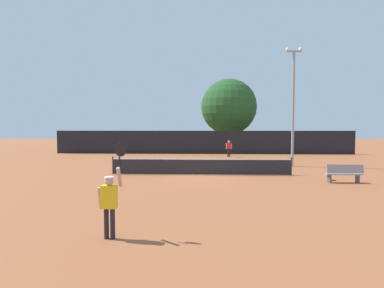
{
  "coord_description": "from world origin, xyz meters",
  "views": [
    {
      "loc": [
        0.27,
        -18.41,
        2.81
      ],
      "look_at": [
        -0.64,
        2.55,
        1.7
      ],
      "focal_mm": 29.13,
      "sensor_mm": 36.0,
      "label": 1
    }
  ],
  "objects_px": {
    "spare_racket": "(331,180)",
    "light_pole": "(293,100)",
    "player_serving": "(110,198)",
    "player_receiving": "(229,147)",
    "parked_car_near": "(144,143)",
    "large_tree": "(229,107)",
    "tennis_ball": "(193,174)",
    "courtside_bench": "(344,174)"
  },
  "relations": [
    {
      "from": "tennis_ball",
      "to": "parked_car_near",
      "type": "bearing_deg",
      "value": 108.09
    },
    {
      "from": "large_tree",
      "to": "parked_car_near",
      "type": "height_order",
      "value": "large_tree"
    },
    {
      "from": "spare_racket",
      "to": "parked_car_near",
      "type": "height_order",
      "value": "parked_car_near"
    },
    {
      "from": "player_receiving",
      "to": "spare_racket",
      "type": "bearing_deg",
      "value": 109.15
    },
    {
      "from": "player_serving",
      "to": "player_receiving",
      "type": "relative_size",
      "value": 1.55
    },
    {
      "from": "large_tree",
      "to": "player_receiving",
      "type": "bearing_deg",
      "value": -94.05
    },
    {
      "from": "player_serving",
      "to": "player_receiving",
      "type": "xyz_separation_m",
      "value": [
        4.64,
        22.15,
        -0.1
      ]
    },
    {
      "from": "player_serving",
      "to": "large_tree",
      "type": "xyz_separation_m",
      "value": [
        5.23,
        30.46,
        4.27
      ]
    },
    {
      "from": "spare_racket",
      "to": "large_tree",
      "type": "bearing_deg",
      "value": 100.42
    },
    {
      "from": "spare_racket",
      "to": "tennis_ball",
      "type": "bearing_deg",
      "value": 168.8
    },
    {
      "from": "player_serving",
      "to": "parked_car_near",
      "type": "distance_m",
      "value": 34.41
    },
    {
      "from": "spare_racket",
      "to": "courtside_bench",
      "type": "height_order",
      "value": "courtside_bench"
    },
    {
      "from": "courtside_bench",
      "to": "light_pole",
      "type": "bearing_deg",
      "value": 96.3
    },
    {
      "from": "courtside_bench",
      "to": "parked_car_near",
      "type": "distance_m",
      "value": 29.81
    },
    {
      "from": "courtside_bench",
      "to": "light_pole",
      "type": "relative_size",
      "value": 0.21
    },
    {
      "from": "large_tree",
      "to": "parked_car_near",
      "type": "bearing_deg",
      "value": 162.84
    },
    {
      "from": "player_serving",
      "to": "light_pole",
      "type": "height_order",
      "value": "light_pole"
    },
    {
      "from": "large_tree",
      "to": "spare_racket",
      "type": "bearing_deg",
      "value": -79.58
    },
    {
      "from": "spare_racket",
      "to": "parked_car_near",
      "type": "bearing_deg",
      "value": 121.33
    },
    {
      "from": "player_receiving",
      "to": "parked_car_near",
      "type": "height_order",
      "value": "parked_car_near"
    },
    {
      "from": "player_serving",
      "to": "courtside_bench",
      "type": "distance_m",
      "value": 12.57
    },
    {
      "from": "spare_racket",
      "to": "player_receiving",
      "type": "bearing_deg",
      "value": 109.15
    },
    {
      "from": "player_receiving",
      "to": "spare_racket",
      "type": "distance_m",
      "value": 13.75
    },
    {
      "from": "tennis_ball",
      "to": "light_pole",
      "type": "height_order",
      "value": "light_pole"
    },
    {
      "from": "player_serving",
      "to": "light_pole",
      "type": "bearing_deg",
      "value": 60.04
    },
    {
      "from": "spare_racket",
      "to": "light_pole",
      "type": "height_order",
      "value": "light_pole"
    },
    {
      "from": "player_receiving",
      "to": "large_tree",
      "type": "xyz_separation_m",
      "value": [
        0.59,
        8.31,
        4.37
      ]
    },
    {
      "from": "tennis_ball",
      "to": "parked_car_near",
      "type": "relative_size",
      "value": 0.02
    },
    {
      "from": "courtside_bench",
      "to": "spare_racket",
      "type": "bearing_deg",
      "value": 106.9
    },
    {
      "from": "large_tree",
      "to": "light_pole",
      "type": "bearing_deg",
      "value": -77.44
    },
    {
      "from": "courtside_bench",
      "to": "player_serving",
      "type": "bearing_deg",
      "value": -138.52
    },
    {
      "from": "light_pole",
      "to": "large_tree",
      "type": "xyz_separation_m",
      "value": [
        -3.44,
        15.43,
        0.5
      ]
    },
    {
      "from": "player_receiving",
      "to": "large_tree",
      "type": "distance_m",
      "value": 9.41
    },
    {
      "from": "tennis_ball",
      "to": "player_receiving",
      "type": "bearing_deg",
      "value": 75.6
    },
    {
      "from": "tennis_ball",
      "to": "parked_car_near",
      "type": "distance_m",
      "value": 24.45
    },
    {
      "from": "spare_racket",
      "to": "light_pole",
      "type": "xyz_separation_m",
      "value": [
        -0.47,
        5.84,
        4.79
      ]
    },
    {
      "from": "tennis_ball",
      "to": "parked_car_near",
      "type": "height_order",
      "value": "parked_car_near"
    },
    {
      "from": "courtside_bench",
      "to": "light_pole",
      "type": "xyz_separation_m",
      "value": [
        -0.74,
        6.72,
        4.33
      ]
    },
    {
      "from": "tennis_ball",
      "to": "courtside_bench",
      "type": "xyz_separation_m",
      "value": [
        7.72,
        -2.35,
        0.45
      ]
    },
    {
      "from": "parked_car_near",
      "to": "large_tree",
      "type": "bearing_deg",
      "value": -12.33
    },
    {
      "from": "player_serving",
      "to": "courtside_bench",
      "type": "relative_size",
      "value": 1.34
    },
    {
      "from": "light_pole",
      "to": "parked_car_near",
      "type": "height_order",
      "value": "light_pole"
    }
  ]
}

